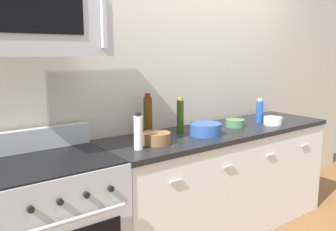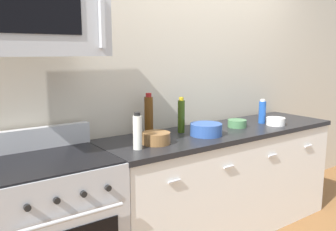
% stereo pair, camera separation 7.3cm
% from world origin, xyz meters
% --- Properties ---
extents(ground_plane, '(6.38, 6.38, 0.00)m').
position_xyz_m(ground_plane, '(0.00, 0.00, 0.00)').
color(ground_plane, brown).
extents(back_wall, '(5.32, 0.10, 2.70)m').
position_xyz_m(back_wall, '(0.00, 0.41, 1.35)').
color(back_wall, beige).
rests_on(back_wall, ground_plane).
extents(counter_unit, '(2.23, 0.66, 0.92)m').
position_xyz_m(counter_unit, '(0.00, -0.00, 0.46)').
color(counter_unit, white).
rests_on(counter_unit, ground_plane).
extents(range_oven, '(0.76, 0.69, 1.07)m').
position_xyz_m(range_oven, '(-1.49, 0.00, 0.47)').
color(range_oven, '#B7BABF').
rests_on(range_oven, ground_plane).
extents(microwave, '(0.74, 0.44, 0.40)m').
position_xyz_m(microwave, '(-1.49, 0.05, 1.75)').
color(microwave, '#B7BABF').
extents(bottle_soda_blue, '(0.07, 0.07, 0.22)m').
position_xyz_m(bottle_soda_blue, '(0.48, -0.01, 1.03)').
color(bottle_soda_blue, '#1E4CA5').
rests_on(bottle_soda_blue, countertop_slab).
extents(bottle_olive_oil, '(0.06, 0.06, 0.29)m').
position_xyz_m(bottle_olive_oil, '(-0.37, 0.12, 1.06)').
color(bottle_olive_oil, '#385114').
rests_on(bottle_olive_oil, countertop_slab).
extents(bottle_vinegar_white, '(0.06, 0.06, 0.25)m').
position_xyz_m(bottle_vinegar_white, '(-0.92, -0.11, 1.04)').
color(bottle_vinegar_white, silver).
rests_on(bottle_vinegar_white, countertop_slab).
extents(bottle_wine_amber, '(0.07, 0.07, 0.33)m').
position_xyz_m(bottle_wine_amber, '(-0.61, 0.23, 1.08)').
color(bottle_wine_amber, '#59330F').
rests_on(bottle_wine_amber, countertop_slab).
extents(bowl_white_ceramic, '(0.17, 0.17, 0.07)m').
position_xyz_m(bowl_white_ceramic, '(0.51, -0.15, 0.96)').
color(bowl_white_ceramic, white).
rests_on(bowl_white_ceramic, countertop_slab).
extents(bowl_green_glaze, '(0.17, 0.17, 0.07)m').
position_xyz_m(bowl_green_glaze, '(0.16, 0.00, 0.95)').
color(bowl_green_glaze, '#477A4C').
rests_on(bowl_green_glaze, countertop_slab).
extents(bowl_wooden_salad, '(0.21, 0.21, 0.08)m').
position_xyz_m(bowl_wooden_salad, '(-0.74, -0.06, 0.96)').
color(bowl_wooden_salad, brown).
rests_on(bowl_wooden_salad, countertop_slab).
extents(bowl_blue_mixing, '(0.25, 0.25, 0.10)m').
position_xyz_m(bowl_blue_mixing, '(-0.27, -0.07, 0.97)').
color(bowl_blue_mixing, '#2D519E').
rests_on(bowl_blue_mixing, countertop_slab).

